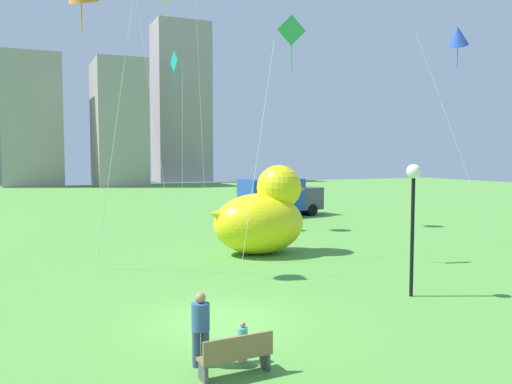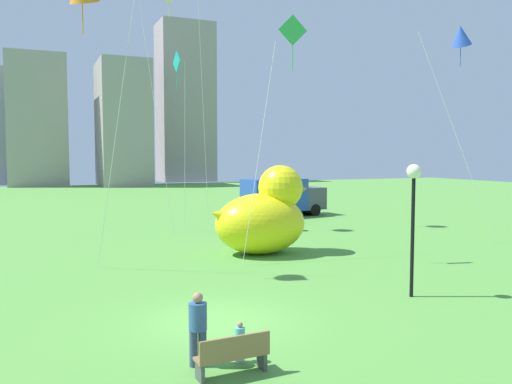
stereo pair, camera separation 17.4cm
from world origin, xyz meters
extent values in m
plane|color=#54963D|center=(0.00, 0.00, 0.00)|extent=(140.00, 140.00, 0.00)
cube|color=olive|center=(-0.84, -3.51, 0.42)|extent=(1.61, 0.54, 0.06)
cube|color=olive|center=(-0.83, -3.70, 0.68)|extent=(1.59, 0.15, 0.45)
cube|color=#47474C|center=(-1.55, -3.55, 0.20)|extent=(0.10, 0.37, 0.39)
cube|color=#47474C|center=(-0.13, -3.47, 0.20)|extent=(0.10, 0.37, 0.39)
cylinder|color=#38476B|center=(-1.46, -2.76, 0.40)|extent=(0.18, 0.18, 0.81)
cylinder|color=#38476B|center=(-1.25, -2.76, 0.40)|extent=(0.18, 0.18, 0.81)
cylinder|color=#33598C|center=(-1.35, -2.76, 1.11)|extent=(0.40, 0.40, 0.60)
sphere|color=#A87C5B|center=(-1.35, -2.76, 1.53)|extent=(0.24, 0.24, 0.24)
cylinder|color=silver|center=(-0.48, -2.93, 0.23)|extent=(0.10, 0.10, 0.45)
cylinder|color=silver|center=(-0.37, -2.93, 0.23)|extent=(0.10, 0.10, 0.45)
cylinder|color=#4CBFC6|center=(-0.43, -2.93, 0.62)|extent=(0.23, 0.23, 0.34)
sphere|color=#A87C5B|center=(-0.43, -2.93, 0.86)|extent=(0.13, 0.13, 0.13)
ellipsoid|color=yellow|center=(5.11, 8.66, 1.42)|extent=(4.36, 3.23, 2.85)
sphere|color=yellow|center=(6.16, 8.66, 3.10)|extent=(2.13, 2.13, 2.13)
cone|color=orange|center=(7.11, 8.66, 3.00)|extent=(0.96, 0.96, 0.96)
cone|color=yellow|center=(3.22, 8.66, 1.90)|extent=(1.30, 1.14, 1.37)
cylinder|color=black|center=(6.71, -0.10, 1.96)|extent=(0.12, 0.12, 3.93)
sphere|color=#EAEACC|center=(6.71, -0.10, 4.12)|extent=(0.47, 0.47, 0.47)
cube|color=#264CA5|center=(11.87, 21.53, 1.65)|extent=(4.97, 3.05, 2.40)
cube|color=#4C4C56|center=(15.05, 22.07, 1.29)|extent=(2.17, 2.57, 1.68)
cylinder|color=black|center=(14.86, 22.04, 0.45)|extent=(1.29, 2.52, 0.90)
cylinder|color=black|center=(10.86, 21.36, 0.45)|extent=(1.29, 2.52, 0.90)
cube|color=#9E938C|center=(-4.00, 71.42, 9.75)|extent=(8.35, 7.40, 19.50)
cube|color=#9E938C|center=(8.00, 67.71, 9.30)|extent=(7.18, 10.95, 18.59)
cube|color=#9E938C|center=(20.00, 75.68, 13.64)|extent=(9.21, 7.30, 27.28)
cylinder|color=silver|center=(5.28, 18.49, 10.96)|extent=(1.45, 1.62, 21.93)
cylinder|color=silver|center=(-1.63, 7.28, 5.36)|extent=(1.33, 2.37, 10.72)
cylinder|color=orange|center=(-2.80, 6.63, 9.81)|extent=(0.04, 0.04, 1.60)
cylinder|color=silver|center=(3.94, 17.57, 5.12)|extent=(0.15, 0.88, 10.25)
cube|color=teal|center=(3.51, 17.63, 10.25)|extent=(0.16, 1.27, 1.27)
cylinder|color=teal|center=(3.51, 17.63, 9.35)|extent=(0.04, 0.04, 1.60)
cylinder|color=silver|center=(2.03, 16.97, 7.28)|extent=(1.54, 2.19, 14.57)
cylinder|color=yellow|center=(3.11, 17.72, 13.66)|extent=(0.04, 0.04, 1.60)
cylinder|color=silver|center=(4.54, 7.40, 4.92)|extent=(2.44, 1.97, 9.84)
cube|color=green|center=(5.51, 6.20, 9.84)|extent=(1.27, 0.22, 1.27)
cylinder|color=green|center=(5.51, 6.20, 8.94)|extent=(0.04, 0.04, 1.60)
cylinder|color=silver|center=(16.14, 7.86, 5.66)|extent=(2.86, 3.06, 11.33)
cone|color=blue|center=(17.65, 9.28, 11.32)|extent=(1.81, 1.70, 1.45)
cylinder|color=blue|center=(17.65, 9.28, 10.42)|extent=(0.04, 0.04, 1.60)
camera|label=1|loc=(-4.72, -13.49, 4.65)|focal=36.56mm
camera|label=2|loc=(-4.56, -13.56, 4.65)|focal=36.56mm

